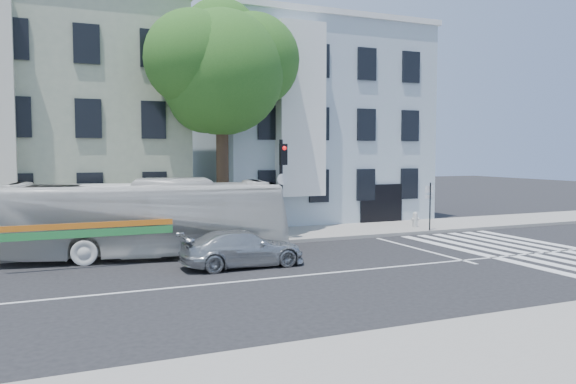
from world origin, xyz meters
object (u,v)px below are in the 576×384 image
sedan (243,248)px  traffic_signal (282,176)px  bus (145,218)px  fire_hydrant (415,219)px

sedan → traffic_signal: size_ratio=0.96×
bus → sedan: 4.24m
bus → sedan: bearing=-128.1°
bus → traffic_signal: 6.27m
sedan → traffic_signal: bearing=-37.8°
fire_hydrant → sedan: bearing=-154.3°
sedan → traffic_signal: (3.20, 4.14, 2.27)m
sedan → fire_hydrant: 12.19m
traffic_signal → fire_hydrant: 8.22m
sedan → fire_hydrant: size_ratio=5.56×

